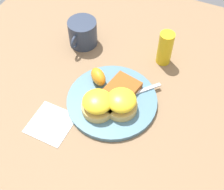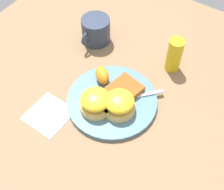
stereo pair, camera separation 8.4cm
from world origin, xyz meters
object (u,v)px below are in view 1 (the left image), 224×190
orange_wedge (98,77)px  cup (83,33)px  fork (122,98)px  sandwich_benedict_left (98,104)px  hashbrown_patty (122,89)px  sandwich_benedict_right (121,103)px  condiment_bottle (165,48)px

orange_wedge → cup: 0.18m
fork → sandwich_benedict_left: bearing=-34.7°
fork → hashbrown_patty: bearing=-155.5°
sandwich_benedict_right → hashbrown_patty: (-0.06, -0.02, -0.02)m
fork → condiment_bottle: condiment_bottle is taller
orange_wedge → fork: size_ratio=0.36×
fork → condiment_bottle: bearing=164.1°
sandwich_benedict_right → fork: (-0.03, -0.01, -0.03)m
sandwich_benedict_left → sandwich_benedict_right: 0.06m
sandwich_benedict_left → sandwich_benedict_right: (-0.03, 0.06, 0.00)m
fork → cup: (-0.16, -0.21, 0.03)m
hashbrown_patty → orange_wedge: bearing=-93.5°
sandwich_benedict_right → orange_wedge: (-0.06, -0.10, -0.01)m
cup → condiment_bottle: (-0.03, 0.26, 0.01)m
hashbrown_patty → sandwich_benedict_right: bearing=20.9°
hashbrown_patty → condiment_bottle: bearing=159.1°
fork → cup: size_ratio=1.40×
cup → sandwich_benedict_right: bearing=47.6°
sandwich_benedict_right → hashbrown_patty: 0.06m
orange_wedge → fork: 0.09m
fork → sandwich_benedict_right: bearing=18.5°
sandwich_benedict_right → hashbrown_patty: bearing=-159.1°
hashbrown_patty → condiment_bottle: size_ratio=0.85×
sandwich_benedict_left → hashbrown_patty: 0.09m
fork → condiment_bottle: 0.20m
sandwich_benedict_left → cup: bearing=-144.4°
hashbrown_patty → cup: bearing=-126.0°
orange_wedge → condiment_bottle: condiment_bottle is taller
fork → condiment_bottle: (-0.19, 0.06, 0.04)m
sandwich_benedict_left → orange_wedge: size_ratio=1.45×
sandwich_benedict_right → fork: bearing=-161.5°
orange_wedge → cup: bearing=-138.7°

